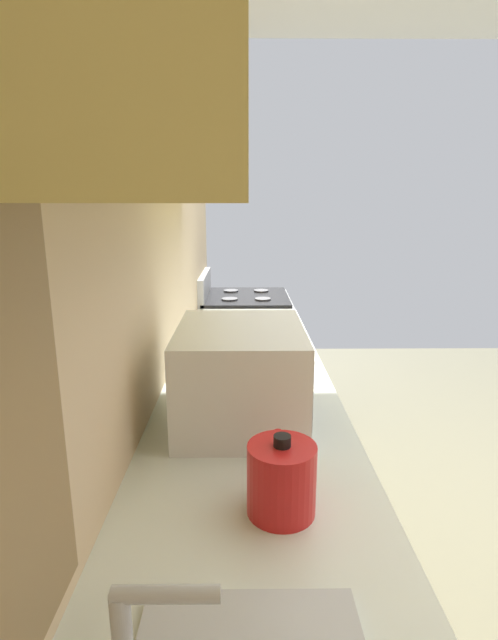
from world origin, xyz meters
TOP-DOWN VIEW (x-y plane):
  - wall_back at (0.00, 1.74)m, footprint 4.08×0.12m
  - counter_run at (-0.38, 1.37)m, footprint 3.18×0.65m
  - upper_cabinets at (-0.38, 1.53)m, footprint 1.98×0.30m
  - oven_range at (1.56, 1.37)m, footprint 0.71×0.64m
  - microwave at (-0.37, 1.39)m, footprint 0.47×0.39m
  - bowl at (0.73, 1.30)m, footprint 0.14×0.14m
  - kettle at (-0.83, 1.30)m, footprint 0.20×0.15m

SIDE VIEW (x-z plane):
  - counter_run at x=-0.38m, z-range 0.00..0.89m
  - oven_range at x=1.56m, z-range -0.07..1.00m
  - bowl at x=0.73m, z-range 0.89..0.95m
  - kettle at x=-0.83m, z-range 0.88..1.06m
  - microwave at x=-0.37m, z-range 0.89..1.19m
  - wall_back at x=0.00m, z-range 0.00..2.70m
  - upper_cabinets at x=-0.38m, z-range 1.55..2.16m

